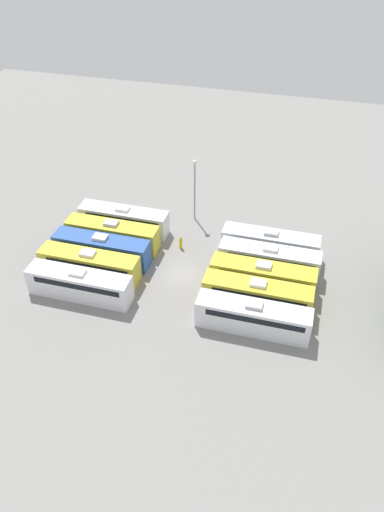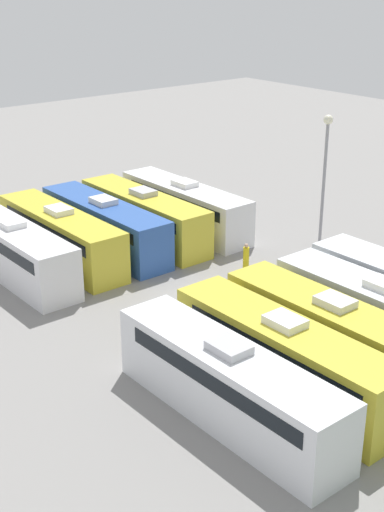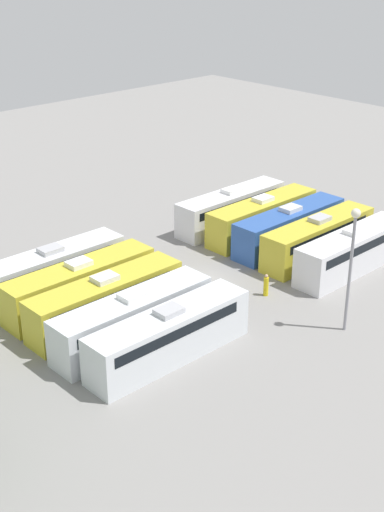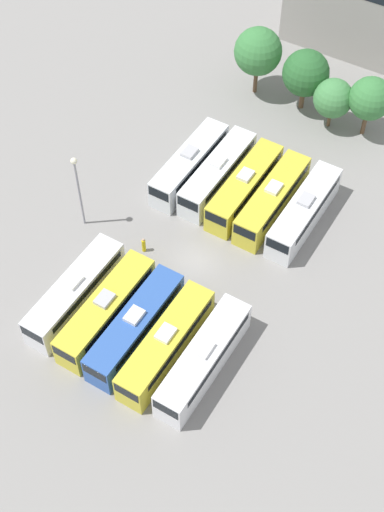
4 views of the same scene
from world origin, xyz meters
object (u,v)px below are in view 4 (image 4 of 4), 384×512
at_px(bus_0, 75,291).
at_px(bus_6, 218,173).
at_px(bus_7, 245,186).
at_px(bus_1, 106,309).
at_px(light_pole, 77,181).
at_px(bus_8, 272,199).
at_px(tree_1, 306,73).
at_px(bus_9, 304,211).
at_px(bus_3, 166,343).
at_px(bus_4, 204,358).
at_px(tree_0, 258,51).
at_px(tree_2, 333,98).
at_px(tree_3, 370,99).
at_px(worker_person, 144,245).
at_px(bus_2, 136,326).
at_px(bus_5, 190,164).

relative_size(bus_0, bus_6, 1.00).
xyz_separation_m(bus_0, bus_7, (6.37, 18.41, 0.00)).
xyz_separation_m(bus_1, light_pole, (-8.34, 7.87, 3.96)).
bearing_deg(bus_8, tree_1, 105.55).
height_order(bus_1, bus_8, same).
xyz_separation_m(bus_7, bus_9, (6.26, 0.07, 0.00)).
bearing_deg(bus_3, bus_1, 178.20).
bearing_deg(bus_9, bus_3, -99.75).
xyz_separation_m(bus_4, tree_0, (-13.16, 33.39, 3.60)).
xyz_separation_m(tree_2, tree_3, (3.58, 0.80, 0.91)).
bearing_deg(tree_0, bus_3, -73.70).
xyz_separation_m(worker_person, tree_1, (3.43, 25.84, 3.74)).
bearing_deg(tree_1, bus_2, -87.95).
distance_m(bus_6, bus_7, 3.13).
xyz_separation_m(bus_1, bus_5, (-3.10, 18.44, 0.00)).
height_order(bus_4, bus_9, same).
bearing_deg(bus_7, worker_person, -113.93).
xyz_separation_m(worker_person, tree_3, (10.84, 25.42, 3.78)).
bearing_deg(bus_8, bus_6, 177.00).
relative_size(bus_0, tree_2, 1.96).
distance_m(bus_1, bus_9, 20.79).
height_order(bus_2, light_pole, light_pole).
height_order(bus_1, bus_5, same).
distance_m(bus_4, worker_person, 13.51).
bearing_deg(bus_2, bus_1, 178.55).
xyz_separation_m(bus_2, bus_3, (3.07, -0.11, 0.00)).
distance_m(bus_1, bus_6, 18.77).
distance_m(bus_4, bus_6, 20.84).
xyz_separation_m(bus_7, worker_person, (-4.68, -10.54, -0.91)).
xyz_separation_m(bus_6, bus_8, (6.15, -0.32, 0.00)).
xyz_separation_m(light_pole, tree_2, (13.95, 24.74, -1.99)).
height_order(bus_9, tree_0, tree_0).
xyz_separation_m(bus_4, bus_8, (-3.29, 18.26, 0.00)).
bearing_deg(bus_0, tree_2, 74.60).
bearing_deg(light_pole, bus_3, -29.24).
height_order(worker_person, tree_1, tree_1).
distance_m(bus_4, bus_9, 18.41).
bearing_deg(worker_person, tree_1, 82.44).
bearing_deg(bus_9, bus_8, -177.35).
bearing_deg(bus_3, bus_4, 6.58).
height_order(bus_1, light_pole, light_pole).
height_order(bus_1, tree_2, tree_2).
xyz_separation_m(tree_0, tree_2, (9.42, -0.97, -1.64)).
bearing_deg(tree_2, bus_6, -112.40).
bearing_deg(tree_3, bus_5, -129.40).
height_order(bus_7, tree_0, tree_0).
height_order(bus_5, worker_person, bus_5).
height_order(bus_8, worker_person, bus_8).
bearing_deg(tree_0, bus_1, -83.52).
bearing_deg(tree_0, tree_1, 2.53).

